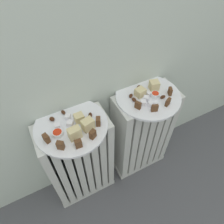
# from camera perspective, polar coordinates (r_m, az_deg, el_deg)

# --- Properties ---
(ground_plane) EXTENTS (6.00, 6.00, 0.00)m
(ground_plane) POSITION_cam_1_polar(r_m,az_deg,el_deg) (1.30, 6.27, -25.78)
(ground_plane) COLOR #4C4C51
(radiator_left) EXTENTS (0.32, 0.16, 0.58)m
(radiator_left) POSITION_cam_1_polar(r_m,az_deg,el_deg) (1.10, -8.87, -13.33)
(radiator_left) COLOR silver
(radiator_left) RESTS_ON ground_plane
(radiator_right) EXTENTS (0.32, 0.16, 0.58)m
(radiator_right) POSITION_cam_1_polar(r_m,az_deg,el_deg) (1.19, 8.04, -6.08)
(radiator_right) COLOR silver
(radiator_right) RESTS_ON ground_plane
(plate_left) EXTENTS (0.30, 0.30, 0.01)m
(plate_left) POSITION_cam_1_polar(r_m,az_deg,el_deg) (0.85, -11.24, -3.69)
(plate_left) COLOR white
(plate_left) RESTS_ON radiator_left
(plate_right) EXTENTS (0.30, 0.30, 0.01)m
(plate_right) POSITION_cam_1_polar(r_m,az_deg,el_deg) (0.96, 9.94, 4.37)
(plate_right) COLOR white
(plate_right) RESTS_ON radiator_right
(dark_cake_slice_left_0) EXTENTS (0.02, 0.03, 0.04)m
(dark_cake_slice_left_0) POSITION_cam_1_polar(r_m,az_deg,el_deg) (0.80, -17.71, -6.97)
(dark_cake_slice_left_0) COLOR #56351E
(dark_cake_slice_left_0) RESTS_ON plate_left
(dark_cake_slice_left_1) EXTENTS (0.03, 0.03, 0.04)m
(dark_cake_slice_left_1) POSITION_cam_1_polar(r_m,az_deg,el_deg) (0.77, -14.08, -8.93)
(dark_cake_slice_left_1) COLOR #56351E
(dark_cake_slice_left_1) RESTS_ON plate_left
(dark_cake_slice_left_2) EXTENTS (0.03, 0.02, 0.04)m
(dark_cake_slice_left_2) POSITION_cam_1_polar(r_m,az_deg,el_deg) (0.76, -9.28, -8.64)
(dark_cake_slice_left_2) COLOR #56351E
(dark_cake_slice_left_2) RESTS_ON plate_left
(dark_cake_slice_left_3) EXTENTS (0.03, 0.03, 0.04)m
(dark_cake_slice_left_3) POSITION_cam_1_polar(r_m,az_deg,el_deg) (0.78, -5.37, -6.15)
(dark_cake_slice_left_3) COLOR #56351E
(dark_cake_slice_left_3) RESTS_ON plate_left
(dark_cake_slice_left_4) EXTENTS (0.03, 0.03, 0.04)m
(dark_cake_slice_left_4) POSITION_cam_1_polar(r_m,az_deg,el_deg) (0.81, -3.84, -2.61)
(dark_cake_slice_left_4) COLOR #56351E
(dark_cake_slice_left_4) RESTS_ON plate_left
(marble_cake_slice_left_0) EXTENTS (0.04, 0.03, 0.04)m
(marble_cake_slice_left_0) POSITION_cam_1_polar(r_m,az_deg,el_deg) (0.84, -9.09, -1.67)
(marble_cake_slice_left_0) COLOR beige
(marble_cake_slice_left_0) RESTS_ON plate_left
(marble_cake_slice_left_1) EXTENTS (0.05, 0.03, 0.05)m
(marble_cake_slice_left_1) POSITION_cam_1_polar(r_m,az_deg,el_deg) (0.78, -10.30, -5.79)
(marble_cake_slice_left_1) COLOR beige
(marble_cake_slice_left_1) RESTS_ON plate_left
(marble_cake_slice_left_2) EXTENTS (0.05, 0.04, 0.05)m
(marble_cake_slice_left_2) POSITION_cam_1_polar(r_m,az_deg,el_deg) (0.80, -6.72, -3.46)
(marble_cake_slice_left_2) COLOR beige
(marble_cake_slice_left_2) RESTS_ON plate_left
(turkish_delight_left_0) EXTENTS (0.03, 0.03, 0.02)m
(turkish_delight_left_0) POSITION_cam_1_polar(r_m,az_deg,el_deg) (0.86, -12.12, -1.35)
(turkish_delight_left_0) COLOR white
(turkish_delight_left_0) RESTS_ON plate_left
(turkish_delight_left_1) EXTENTS (0.03, 0.03, 0.02)m
(turkish_delight_left_1) POSITION_cam_1_polar(r_m,az_deg,el_deg) (0.83, -11.52, -3.16)
(turkish_delight_left_1) COLOR white
(turkish_delight_left_1) RESTS_ON plate_left
(turkish_delight_left_2) EXTENTS (0.02, 0.02, 0.02)m
(turkish_delight_left_2) POSITION_cam_1_polar(r_m,az_deg,el_deg) (0.84, -14.81, -3.81)
(turkish_delight_left_2) COLOR white
(turkish_delight_left_2) RESTS_ON plate_left
(medjool_date_left_0) EXTENTS (0.02, 0.03, 0.02)m
(medjool_date_left_0) POSITION_cam_1_polar(r_m,az_deg,el_deg) (0.85, -6.03, -0.90)
(medjool_date_left_0) COLOR #3D1E0F
(medjool_date_left_0) RESTS_ON plate_left
(medjool_date_left_1) EXTENTS (0.03, 0.03, 0.02)m
(medjool_date_left_1) POSITION_cam_1_polar(r_m,az_deg,el_deg) (0.87, -16.28, -1.86)
(medjool_date_left_1) COLOR #3D1E0F
(medjool_date_left_1) RESTS_ON plate_left
(medjool_date_left_2) EXTENTS (0.02, 0.03, 0.02)m
(medjool_date_left_2) POSITION_cam_1_polar(r_m,az_deg,el_deg) (0.88, -13.32, -0.08)
(medjool_date_left_2) COLOR #3D1E0F
(medjool_date_left_2) RESTS_ON plate_left
(jam_bowl_left) EXTENTS (0.04, 0.04, 0.02)m
(jam_bowl_left) POSITION_cam_1_polar(r_m,az_deg,el_deg) (0.82, -14.82, -5.70)
(jam_bowl_left) COLOR white
(jam_bowl_left) RESTS_ON plate_left
(dark_cake_slice_right_0) EXTENTS (0.02, 0.03, 0.04)m
(dark_cake_slice_right_0) POSITION_cam_1_polar(r_m,az_deg,el_deg) (0.88, 7.20, 1.86)
(dark_cake_slice_right_0) COLOR #56351E
(dark_cake_slice_right_0) RESTS_ON plate_right
(dark_cake_slice_right_1) EXTENTS (0.03, 0.02, 0.04)m
(dark_cake_slice_right_1) POSITION_cam_1_polar(r_m,az_deg,el_deg) (0.88, 11.73, 1.07)
(dark_cake_slice_right_1) COLOR #56351E
(dark_cake_slice_right_1) RESTS_ON plate_right
(dark_cake_slice_right_2) EXTENTS (0.03, 0.02, 0.04)m
(dark_cake_slice_right_2) POSITION_cam_1_polar(r_m,az_deg,el_deg) (0.92, 15.20, 2.65)
(dark_cake_slice_right_2) COLOR #56351E
(dark_cake_slice_right_2) RESTS_ON plate_right
(dark_cake_slice_right_3) EXTENTS (0.02, 0.03, 0.04)m
(dark_cake_slice_right_3) POSITION_cam_1_polar(r_m,az_deg,el_deg) (0.97, 15.76, 5.50)
(dark_cake_slice_right_3) COLOR #56351E
(dark_cake_slice_right_3) RESTS_ON plate_right
(marble_cake_slice_right_0) EXTENTS (0.05, 0.04, 0.04)m
(marble_cake_slice_right_0) POSITION_cam_1_polar(r_m,az_deg,el_deg) (0.94, 7.80, 5.43)
(marble_cake_slice_right_0) COLOR beige
(marble_cake_slice_right_0) RESTS_ON plate_right
(marble_cake_slice_right_1) EXTENTS (0.05, 0.05, 0.04)m
(marble_cake_slice_right_1) POSITION_cam_1_polar(r_m,az_deg,el_deg) (0.98, 11.57, 7.26)
(marble_cake_slice_right_1) COLOR beige
(marble_cake_slice_right_1) RESTS_ON plate_right
(turkish_delight_right_0) EXTENTS (0.03, 0.03, 0.02)m
(turkish_delight_right_0) POSITION_cam_1_polar(r_m,az_deg,el_deg) (0.90, 10.69, 2.19)
(turkish_delight_right_0) COLOR white
(turkish_delight_right_0) RESTS_ON plate_right
(turkish_delight_right_1) EXTENTS (0.03, 0.03, 0.02)m
(turkish_delight_right_1) POSITION_cam_1_polar(r_m,az_deg,el_deg) (0.92, 9.38, 3.71)
(turkish_delight_right_1) COLOR white
(turkish_delight_right_1) RESTS_ON plate_right
(turkish_delight_right_2) EXTENTS (0.02, 0.02, 0.02)m
(turkish_delight_right_2) POSITION_cam_1_polar(r_m,az_deg,el_deg) (0.95, 10.18, 4.95)
(turkish_delight_right_2) COLOR white
(turkish_delight_right_2) RESTS_ON plate_right
(turkish_delight_right_3) EXTENTS (0.03, 0.03, 0.02)m
(turkish_delight_right_3) POSITION_cam_1_polar(r_m,az_deg,el_deg) (0.90, 8.59, 2.55)
(turkish_delight_right_3) COLOR white
(turkish_delight_right_3) RESTS_ON plate_right
(medjool_date_right_0) EXTENTS (0.02, 0.02, 0.01)m
(medjool_date_right_0) POSITION_cam_1_polar(r_m,az_deg,el_deg) (0.92, 6.10, 3.43)
(medjool_date_right_0) COLOR #3D1E0F
(medjool_date_right_0) RESTS_ON plate_right
(medjool_date_right_1) EXTENTS (0.03, 0.03, 0.01)m
(medjool_date_right_1) POSITION_cam_1_polar(r_m,az_deg,el_deg) (0.93, 5.23, 4.50)
(medjool_date_right_1) COLOR #3D1E0F
(medjool_date_right_1) RESTS_ON plate_right
(medjool_date_right_2) EXTENTS (0.03, 0.01, 0.02)m
(medjool_date_right_2) POSITION_cam_1_polar(r_m,az_deg,el_deg) (0.95, 13.86, 4.06)
(medjool_date_right_2) COLOR #3D1E0F
(medjool_date_right_2) RESTS_ON plate_right
(medjool_date_right_3) EXTENTS (0.03, 0.03, 0.01)m
(medjool_date_right_3) POSITION_cam_1_polar(r_m,az_deg,el_deg) (0.98, 7.44, 6.74)
(medjool_date_right_3) COLOR #3D1E0F
(medjool_date_right_3) RESTS_ON plate_right
(jam_bowl_right) EXTENTS (0.04, 0.04, 0.02)m
(jam_bowl_right) POSITION_cam_1_polar(r_m,az_deg,el_deg) (0.95, 11.84, 4.70)
(jam_bowl_right) COLOR white
(jam_bowl_right) RESTS_ON plate_right
(fork) EXTENTS (0.06, 0.09, 0.00)m
(fork) POSITION_cam_1_polar(r_m,az_deg,el_deg) (0.81, -9.89, -5.66)
(fork) COLOR #B7B7BC
(fork) RESTS_ON plate_left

